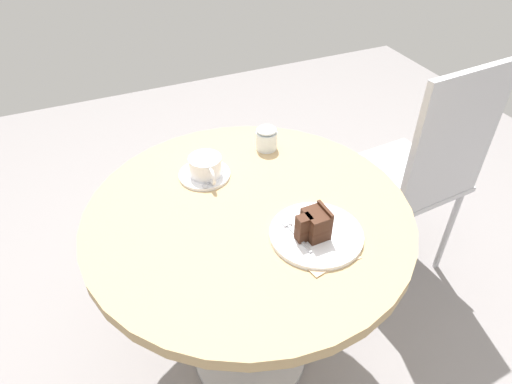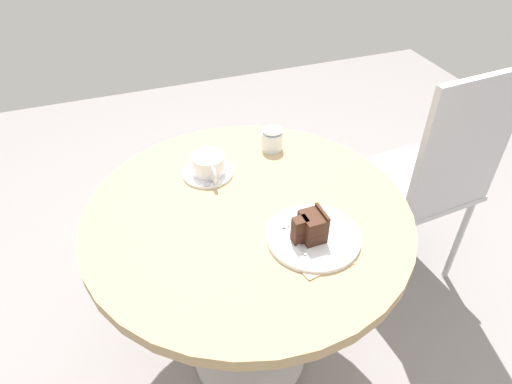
{
  "view_description": "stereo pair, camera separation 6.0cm",
  "coord_description": "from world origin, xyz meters",
  "px_view_note": "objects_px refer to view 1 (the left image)",
  "views": [
    {
      "loc": [
        0.83,
        -0.34,
        1.48
      ],
      "look_at": [
        -0.02,
        0.03,
        0.72
      ],
      "focal_mm": 32.0,
      "sensor_mm": 36.0,
      "label": 1
    },
    {
      "loc": [
        0.85,
        -0.29,
        1.48
      ],
      "look_at": [
        -0.02,
        0.03,
        0.72
      ],
      "focal_mm": 32.0,
      "sensor_mm": 36.0,
      "label": 2
    }
  ],
  "objects_px": {
    "teaspoon": "(211,181)",
    "fork": "(292,230)",
    "coffee_cup": "(206,166)",
    "cake_plate": "(316,234)",
    "napkin": "(322,250)",
    "sugar_pot": "(267,138)",
    "saucer": "(205,175)",
    "cake_slice": "(314,224)",
    "cafe_chair": "(425,166)"
  },
  "relations": [
    {
      "from": "sugar_pot",
      "to": "cake_slice",
      "type": "bearing_deg",
      "value": -8.68
    },
    {
      "from": "cafe_chair",
      "to": "sugar_pot",
      "type": "height_order",
      "value": "cafe_chair"
    },
    {
      "from": "coffee_cup",
      "to": "napkin",
      "type": "height_order",
      "value": "coffee_cup"
    },
    {
      "from": "cake_slice",
      "to": "saucer",
      "type": "bearing_deg",
      "value": -155.29
    },
    {
      "from": "cake_plate",
      "to": "cake_slice",
      "type": "xyz_separation_m",
      "value": [
        0.0,
        -0.01,
        0.04
      ]
    },
    {
      "from": "saucer",
      "to": "cafe_chair",
      "type": "bearing_deg",
      "value": 84.64
    },
    {
      "from": "coffee_cup",
      "to": "teaspoon",
      "type": "height_order",
      "value": "coffee_cup"
    },
    {
      "from": "cake_plate",
      "to": "cake_slice",
      "type": "relative_size",
      "value": 2.92
    },
    {
      "from": "fork",
      "to": "sugar_pot",
      "type": "distance_m",
      "value": 0.39
    },
    {
      "from": "napkin",
      "to": "sugar_pot",
      "type": "distance_m",
      "value": 0.46
    },
    {
      "from": "fork",
      "to": "napkin",
      "type": "bearing_deg",
      "value": -157.8
    },
    {
      "from": "fork",
      "to": "cake_plate",
      "type": "bearing_deg",
      "value": -123.79
    },
    {
      "from": "fork",
      "to": "cafe_chair",
      "type": "height_order",
      "value": "cafe_chair"
    },
    {
      "from": "coffee_cup",
      "to": "cafe_chair",
      "type": "xyz_separation_m",
      "value": [
        0.07,
        0.77,
        -0.18
      ]
    },
    {
      "from": "coffee_cup",
      "to": "cafe_chair",
      "type": "distance_m",
      "value": 0.8
    },
    {
      "from": "saucer",
      "to": "cake_slice",
      "type": "height_order",
      "value": "cake_slice"
    },
    {
      "from": "coffee_cup",
      "to": "cake_slice",
      "type": "height_order",
      "value": "cake_slice"
    },
    {
      "from": "coffee_cup",
      "to": "fork",
      "type": "xyz_separation_m",
      "value": [
        0.31,
        0.12,
        -0.02
      ]
    },
    {
      "from": "coffee_cup",
      "to": "teaspoon",
      "type": "xyz_separation_m",
      "value": [
        0.04,
        0.0,
        -0.03
      ]
    },
    {
      "from": "cake_slice",
      "to": "sugar_pot",
      "type": "height_order",
      "value": "cake_slice"
    },
    {
      "from": "coffee_cup",
      "to": "cake_plate",
      "type": "height_order",
      "value": "coffee_cup"
    },
    {
      "from": "coffee_cup",
      "to": "cake_plate",
      "type": "distance_m",
      "value": 0.38
    },
    {
      "from": "teaspoon",
      "to": "fork",
      "type": "xyz_separation_m",
      "value": [
        0.27,
        0.12,
        0.0
      ]
    },
    {
      "from": "cafe_chair",
      "to": "napkin",
      "type": "bearing_deg",
      "value": 23.05
    },
    {
      "from": "saucer",
      "to": "sugar_pot",
      "type": "distance_m",
      "value": 0.23
    },
    {
      "from": "cake_slice",
      "to": "cafe_chair",
      "type": "height_order",
      "value": "cafe_chair"
    },
    {
      "from": "cake_plate",
      "to": "sugar_pot",
      "type": "height_order",
      "value": "sugar_pot"
    },
    {
      "from": "cake_slice",
      "to": "napkin",
      "type": "relative_size",
      "value": 0.52
    },
    {
      "from": "cake_slice",
      "to": "teaspoon",
      "type": "bearing_deg",
      "value": -152.81
    },
    {
      "from": "cake_plate",
      "to": "napkin",
      "type": "relative_size",
      "value": 1.52
    },
    {
      "from": "teaspoon",
      "to": "cafe_chair",
      "type": "height_order",
      "value": "cafe_chair"
    },
    {
      "from": "cake_slice",
      "to": "sugar_pot",
      "type": "bearing_deg",
      "value": 171.32
    },
    {
      "from": "saucer",
      "to": "cake_plate",
      "type": "distance_m",
      "value": 0.39
    },
    {
      "from": "cafe_chair",
      "to": "fork",
      "type": "bearing_deg",
      "value": 15.82
    },
    {
      "from": "cake_plate",
      "to": "fork",
      "type": "distance_m",
      "value": 0.06
    },
    {
      "from": "cake_slice",
      "to": "napkin",
      "type": "xyz_separation_m",
      "value": [
        0.05,
        -0.0,
        -0.05
      ]
    },
    {
      "from": "teaspoon",
      "to": "napkin",
      "type": "relative_size",
      "value": 0.56
    },
    {
      "from": "coffee_cup",
      "to": "napkin",
      "type": "relative_size",
      "value": 0.83
    },
    {
      "from": "saucer",
      "to": "cake_plate",
      "type": "relative_size",
      "value": 0.64
    },
    {
      "from": "coffee_cup",
      "to": "sugar_pot",
      "type": "height_order",
      "value": "sugar_pot"
    },
    {
      "from": "sugar_pot",
      "to": "saucer",
      "type": "bearing_deg",
      "value": -75.15
    },
    {
      "from": "teaspoon",
      "to": "cafe_chair",
      "type": "distance_m",
      "value": 0.79
    },
    {
      "from": "cake_plate",
      "to": "fork",
      "type": "xyz_separation_m",
      "value": [
        -0.03,
        -0.05,
        0.01
      ]
    },
    {
      "from": "cake_slice",
      "to": "sugar_pot",
      "type": "relative_size",
      "value": 1.04
    },
    {
      "from": "cake_plate",
      "to": "napkin",
      "type": "distance_m",
      "value": 0.05
    },
    {
      "from": "coffee_cup",
      "to": "cake_plate",
      "type": "relative_size",
      "value": 0.55
    },
    {
      "from": "cake_slice",
      "to": "cafe_chair",
      "type": "distance_m",
      "value": 0.7
    },
    {
      "from": "cafe_chair",
      "to": "teaspoon",
      "type": "bearing_deg",
      "value": -6.68
    },
    {
      "from": "cake_plate",
      "to": "fork",
      "type": "bearing_deg",
      "value": -119.8
    },
    {
      "from": "coffee_cup",
      "to": "napkin",
      "type": "xyz_separation_m",
      "value": [
        0.39,
        0.16,
        -0.04
      ]
    }
  ]
}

